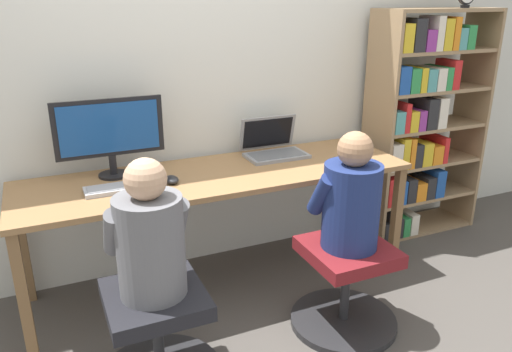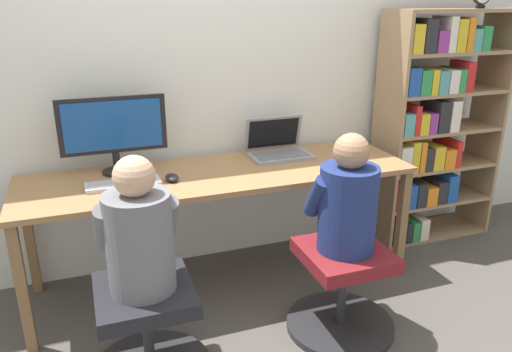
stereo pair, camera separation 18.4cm
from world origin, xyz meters
name	(u,v)px [view 1 (the left image)]	position (x,y,z in m)	size (l,w,h in m)	color
ground_plane	(241,312)	(0.00, 0.00, 0.00)	(14.00, 14.00, 0.00)	#4C4742
wall_back	(193,59)	(0.00, 0.71, 1.30)	(10.00, 0.05, 2.60)	silver
desk	(218,183)	(0.00, 0.32, 0.65)	(2.19, 0.65, 0.71)	olive
desktop_monitor	(110,133)	(-0.54, 0.50, 0.96)	(0.57, 0.17, 0.43)	black
laptop	(274,148)	(0.42, 0.49, 0.76)	(0.37, 0.27, 0.23)	gray
keyboard	(123,187)	(-0.53, 0.28, 0.73)	(0.38, 0.13, 0.03)	#B2B2B7
computer_mouse_by_keyboard	(172,180)	(-0.28, 0.27, 0.73)	(0.07, 0.10, 0.04)	black
office_chair_left	(158,338)	(-0.53, -0.33, 0.23)	(0.56, 0.56, 0.47)	#262628
office_chair_right	(346,286)	(0.46, -0.32, 0.23)	(0.56, 0.56, 0.47)	#262628
person_at_monitor	(150,237)	(-0.53, -0.33, 0.72)	(0.35, 0.30, 0.60)	slate
person_at_laptop	(351,199)	(0.46, -0.31, 0.72)	(0.35, 0.30, 0.59)	navy
bookshelf	(418,125)	(1.52, 0.44, 0.81)	(0.86, 0.33, 1.57)	#997A56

